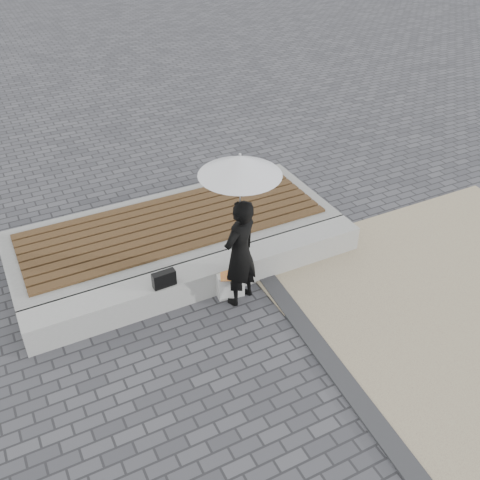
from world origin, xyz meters
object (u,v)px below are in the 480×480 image
(canvas_tote, at_px, (230,285))
(woman, at_px, (240,253))
(handbag, at_px, (164,279))
(parasol, at_px, (240,165))
(seating_ledge, at_px, (205,277))

(canvas_tote, bearing_deg, woman, -47.09)
(woman, height_order, handbag, woman)
(handbag, xyz_separation_m, canvas_tote, (0.89, -0.16, -0.32))
(parasol, xyz_separation_m, handbag, (-0.98, 0.28, -1.57))
(parasol, height_order, canvas_tote, parasol)
(parasol, height_order, handbag, parasol)
(woman, relative_size, handbag, 5.04)
(handbag, distance_m, canvas_tote, 0.96)
(woman, distance_m, handbag, 1.06)
(handbag, relative_size, canvas_tote, 0.81)
(seating_ledge, bearing_deg, woman, -52.66)
(seating_ledge, bearing_deg, canvas_tote, -52.01)
(parasol, relative_size, handbag, 4.17)
(woman, height_order, parasol, parasol)
(seating_ledge, xyz_separation_m, woman, (0.33, -0.43, 0.59))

